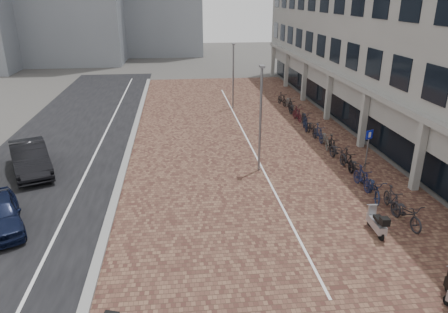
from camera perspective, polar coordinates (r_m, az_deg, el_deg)
ground at (r=15.45m, az=2.61°, el=-12.60°), size 140.00×140.00×0.00m
plaza_brick at (r=26.44m, az=2.82°, el=2.26°), size 14.50×42.00×0.04m
street_asphalt at (r=27.00m, az=-20.90°, el=1.23°), size 8.00×50.00×0.03m
curb at (r=26.26m, az=-12.66°, el=1.75°), size 0.35×42.00×0.14m
lane_line at (r=26.55m, az=-16.73°, el=1.46°), size 0.12×44.00×0.00m
parking_line at (r=26.46m, az=3.25°, el=2.32°), size 0.10×30.00×0.00m
car_dark at (r=23.57m, az=-25.09°, el=-0.20°), size 3.42×5.06×1.58m
scooter_front at (r=17.13m, az=20.21°, el=-8.41°), size 0.52×1.48×1.00m
parking_sign at (r=22.56m, az=19.15°, el=1.60°), size 0.44×0.23×2.23m
lamp_near at (r=20.99m, az=5.00°, el=4.87°), size 0.12×0.12×5.43m
lamp_far at (r=33.47m, az=1.27°, el=10.83°), size 0.12×0.12×5.11m
bike_row at (r=26.18m, az=13.38°, el=2.68°), size 1.27×21.47×1.05m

